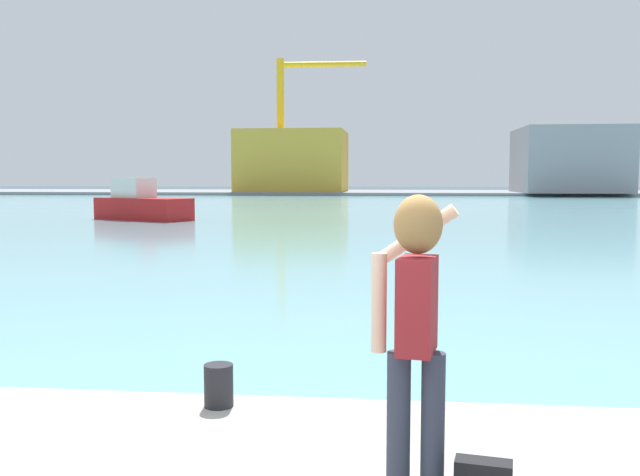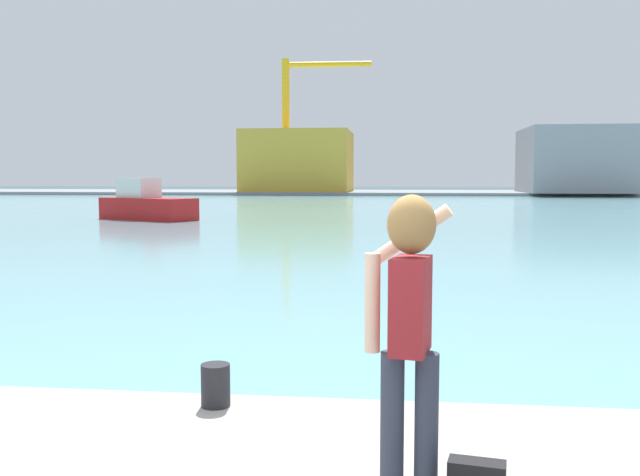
% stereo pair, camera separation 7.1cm
% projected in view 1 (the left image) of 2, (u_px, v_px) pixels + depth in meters
% --- Properties ---
extents(ground_plane, '(220.00, 220.00, 0.00)m').
position_uv_depth(ground_plane, '(386.00, 208.00, 53.42)').
color(ground_plane, '#334751').
extents(harbor_water, '(140.00, 100.00, 0.02)m').
position_uv_depth(harbor_water, '(386.00, 206.00, 55.40)').
color(harbor_water, '#6BA8B2').
rests_on(harbor_water, ground_plane).
extents(far_shore_dock, '(140.00, 20.00, 0.39)m').
position_uv_depth(far_shore_dock, '(390.00, 193.00, 95.00)').
color(far_shore_dock, gray).
rests_on(far_shore_dock, ground_plane).
extents(person_photographer, '(0.53, 0.56, 1.74)m').
position_uv_depth(person_photographer, '(415.00, 311.00, 4.04)').
color(person_photographer, '#2D3342').
rests_on(person_photographer, quay_promenade).
extents(harbor_bollard, '(0.23, 0.23, 0.34)m').
position_uv_depth(harbor_bollard, '(219.00, 385.00, 5.59)').
color(harbor_bollard, black).
rests_on(harbor_bollard, quay_promenade).
extents(boat_moored, '(5.94, 4.35, 2.27)m').
position_uv_depth(boat_moored, '(142.00, 205.00, 37.89)').
color(boat_moored, '#B21919').
rests_on(boat_moored, harbor_water).
extents(warehouse_left, '(14.11, 12.78, 8.08)m').
position_uv_depth(warehouse_left, '(293.00, 161.00, 94.30)').
color(warehouse_left, gold).
rests_on(warehouse_left, far_shore_dock).
extents(warehouse_right, '(12.38, 13.43, 7.99)m').
position_uv_depth(warehouse_right, '(569.00, 160.00, 86.86)').
color(warehouse_right, gray).
rests_on(warehouse_right, far_shore_dock).
extents(port_crane, '(11.86, 1.12, 17.51)m').
position_uv_depth(port_crane, '(291.00, 111.00, 92.50)').
color(port_crane, yellow).
rests_on(port_crane, far_shore_dock).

